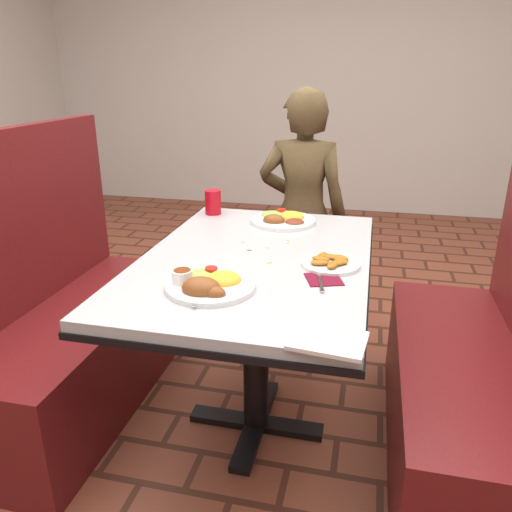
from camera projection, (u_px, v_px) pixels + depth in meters
name	position (u px, v px, depth m)	size (l,w,h in m)	color
dining_table	(256.00, 280.00, 1.83)	(0.81, 1.21, 0.75)	#B4B7B9
booth_bench_left	(73.00, 334.00, 2.11)	(0.47, 1.20, 1.17)	maroon
booth_bench_right	(474.00, 385.00, 1.77)	(0.47, 1.20, 1.17)	maroon
diner_person	(302.00, 213.00, 2.68)	(0.48, 0.31, 1.30)	brown
near_dinner_plate	(208.00, 280.00, 1.52)	(0.27, 0.27, 0.09)	white
far_dinner_plate	(283.00, 217.00, 2.18)	(0.28, 0.28, 0.07)	white
plantain_plate	(331.00, 263.00, 1.70)	(0.20, 0.20, 0.03)	white
maroon_napkin	(324.00, 279.00, 1.59)	(0.11, 0.11, 0.00)	#5C0D20
spoon_utensil	(321.00, 283.00, 1.56)	(0.01, 0.14, 0.00)	silver
red_tumbler	(213.00, 202.00, 2.30)	(0.07, 0.07, 0.11)	red
paper_napkin	(328.00, 341.00, 1.23)	(0.18, 0.14, 0.01)	silver
knife_utensil	(198.00, 293.00, 1.48)	(0.01, 0.18, 0.00)	silver
fork_utensil	(213.00, 291.00, 1.49)	(0.01, 0.14, 0.00)	silver
lettuce_shreds	(270.00, 251.00, 1.84)	(0.28, 0.32, 0.00)	#99BF4C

